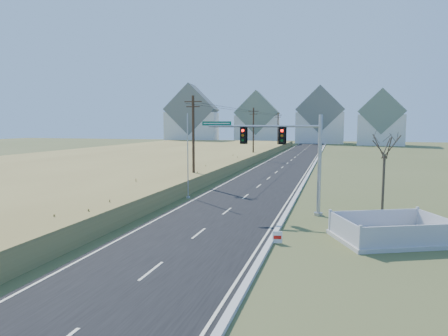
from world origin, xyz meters
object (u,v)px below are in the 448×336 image
traffic_signal_mast (292,153)px  bare_tree (385,144)px  fence_enclosure (391,236)px  open_sign (277,237)px  flagpole (188,165)px

traffic_signal_mast → bare_tree: (6.19, 2.66, 0.57)m
fence_enclosure → open_sign: fence_enclosure is taller
traffic_signal_mast → flagpole: (-8.95, 3.62, -1.39)m
open_sign → bare_tree: bare_tree is taller
traffic_signal_mast → flagpole: bearing=157.7°
fence_enclosure → flagpole: 17.32m
fence_enclosure → bare_tree: bare_tree is taller
open_sign → flagpole: bearing=120.1°
flagpole → bare_tree: flagpole is taller
bare_tree → flagpole: bearing=176.4°
flagpole → bare_tree: (15.14, -0.96, 1.96)m
open_sign → bare_tree: size_ratio=0.11×
open_sign → traffic_signal_mast: bearing=80.9°
traffic_signal_mast → bare_tree: 6.76m
open_sign → flagpole: size_ratio=0.09×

